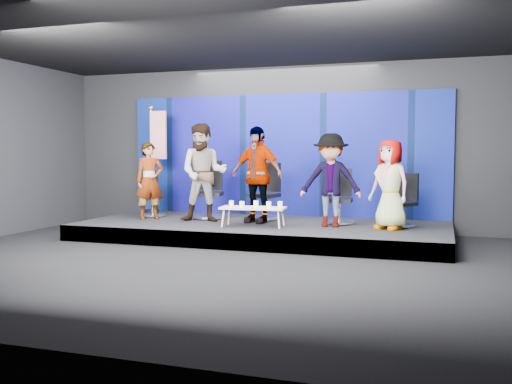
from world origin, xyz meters
TOP-DOWN VIEW (x-y plane):
  - ground at (0.00, 0.00)m, footprint 10.00×10.00m
  - room_walls at (0.00, 0.00)m, footprint 10.02×8.02m
  - riser at (0.00, 2.50)m, footprint 7.00×3.00m
  - backdrop at (0.00, 3.95)m, footprint 7.00×0.08m
  - chair_a at (-2.56, 2.83)m, footprint 0.77×0.77m
  - panelist_a at (-2.36, 2.37)m, footprint 0.66×0.67m
  - chair_b at (-1.25, 2.85)m, footprint 0.80×0.80m
  - panelist_b at (-1.15, 2.34)m, footprint 1.07×0.92m
  - chair_c at (-0.10, 3.02)m, footprint 0.77×0.77m
  - panelist_c at (-0.11, 2.51)m, footprint 1.16×0.69m
  - chair_d at (1.44, 2.85)m, footprint 0.64×0.64m
  - panelist_d at (1.36, 2.35)m, footprint 1.15×0.72m
  - chair_e at (2.61, 2.80)m, footprint 0.76×0.76m
  - panelist_e at (2.42, 2.34)m, footprint 0.92×0.84m
  - coffee_table at (0.01, 1.91)m, footprint 1.22×0.59m
  - mug_a at (-0.41, 1.93)m, footprint 0.09×0.09m
  - mug_b at (-0.16, 1.81)m, footprint 0.09×0.09m
  - mug_c at (0.03, 2.03)m, footprint 0.09×0.09m
  - mug_d at (0.31, 1.93)m, footprint 0.09×0.09m
  - mug_e at (0.49, 2.04)m, footprint 0.09×0.09m
  - flag_stand at (-2.70, 3.28)m, footprint 0.55×0.32m

SIDE VIEW (x-z plane):
  - ground at x=0.00m, z-range 0.00..0.00m
  - riser at x=0.00m, z-range 0.00..0.30m
  - chair_a at x=-2.56m, z-range 0.14..1.10m
  - chair_e at x=2.61m, z-range 0.13..1.11m
  - coffee_table at x=0.01m, z-range 0.45..0.81m
  - chair_d at x=1.44m, z-range 0.12..1.17m
  - chair_c at x=-0.10m, z-range 0.10..1.25m
  - chair_b at x=-1.25m, z-range 0.10..1.28m
  - mug_a at x=-0.41m, z-range 0.66..0.77m
  - mug_c at x=0.03m, z-range 0.66..0.77m
  - mug_e at x=0.49m, z-range 0.66..0.77m
  - mug_b at x=-0.16m, z-range 0.66..0.77m
  - mug_d at x=0.31m, z-range 0.66..0.77m
  - panelist_a at x=-2.36m, z-range 0.30..1.86m
  - panelist_e at x=2.42m, z-range 0.30..1.88m
  - panelist_d at x=1.36m, z-range 0.30..2.00m
  - panelist_c at x=-0.11m, z-range 0.30..2.16m
  - panelist_b at x=-1.15m, z-range 0.30..2.22m
  - flag_stand at x=-2.70m, z-range 0.37..2.76m
  - backdrop at x=0.00m, z-range 0.30..2.90m
  - room_walls at x=0.00m, z-range 0.67..4.18m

